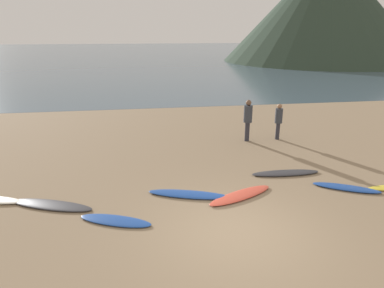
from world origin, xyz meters
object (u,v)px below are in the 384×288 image
at_px(surfboard_6, 346,188).
at_px(person_0, 248,117).
at_px(surfboard_2, 116,221).
at_px(surfboard_3, 189,194).
at_px(surfboard_4, 241,195).
at_px(surfboard_5, 286,173).
at_px(person_2, 279,119).
at_px(surfboard_1, 51,205).

distance_m(surfboard_6, person_0, 5.48).
xyz_separation_m(surfboard_2, surfboard_3, (2.06, 1.15, 0.01)).
bearing_deg(surfboard_4, surfboard_5, 9.66).
height_order(surfboard_6, person_2, person_2).
xyz_separation_m(surfboard_2, surfboard_4, (3.56, 0.87, 0.01)).
xyz_separation_m(surfboard_6, person_2, (-0.16, 5.17, 0.90)).
distance_m(surfboard_3, person_0, 5.95).
relative_size(surfboard_6, person_2, 1.23).
xyz_separation_m(surfboard_3, surfboard_6, (4.87, -0.30, -0.00)).
distance_m(person_0, person_2, 1.42).
xyz_separation_m(surfboard_4, person_2, (3.21, 5.16, 0.90)).
bearing_deg(surfboard_2, surfboard_3, 51.57).
bearing_deg(surfboard_5, surfboard_2, -156.29).
xyz_separation_m(surfboard_1, surfboard_4, (5.37, -0.24, 0.01)).
relative_size(surfboard_2, surfboard_4, 0.86).
distance_m(surfboard_1, surfboard_4, 5.38).
height_order(surfboard_2, surfboard_5, surfboard_5).
bearing_deg(surfboard_5, surfboard_3, -160.97).
height_order(surfboard_3, surfboard_5, surfboard_3).
xyz_separation_m(person_0, person_2, (1.42, 0.02, -0.13)).
bearing_deg(surfboard_4, surfboard_2, 168.71).
bearing_deg(surfboard_1, surfboard_3, 22.14).
relative_size(surfboard_1, person_0, 1.36).
distance_m(surfboard_4, surfboard_5, 2.41).
relative_size(surfboard_4, surfboard_6, 1.15).
distance_m(surfboard_4, surfboard_6, 3.37).
height_order(surfboard_2, person_0, person_0).
distance_m(surfboard_4, person_0, 5.54).
bearing_deg(surfboard_2, person_2, 64.00).
height_order(surfboard_2, surfboard_4, surfboard_4).
bearing_deg(surfboard_3, person_2, 64.10).
relative_size(surfboard_3, person_2, 1.52).
bearing_deg(surfboard_4, surfboard_1, 152.43).
bearing_deg(person_0, surfboard_5, 19.69).
relative_size(surfboard_2, person_2, 1.21).
relative_size(surfboard_6, person_0, 1.08).
height_order(surfboard_1, surfboard_5, surfboard_5).
height_order(surfboard_5, person_2, person_2).
bearing_deg(surfboard_5, person_2, 73.78).
bearing_deg(surfboard_5, surfboard_1, -169.56).
bearing_deg(person_2, surfboard_3, -136.11).
relative_size(surfboard_4, surfboard_5, 0.96).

